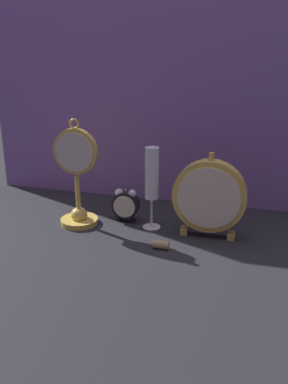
{
  "coord_description": "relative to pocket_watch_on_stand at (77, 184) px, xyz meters",
  "views": [
    {
      "loc": [
        0.3,
        -1.01,
        0.51
      ],
      "look_at": [
        0.0,
        0.08,
        0.11
      ],
      "focal_mm": 40.0,
      "sensor_mm": 36.0,
      "label": 1
    }
  ],
  "objects": [
    {
      "name": "ground_plane",
      "position": [
        0.19,
        -0.06,
        -0.12
      ],
      "size": [
        4.0,
        4.0,
        0.0
      ],
      "primitive_type": "plane",
      "color": "#232328"
    },
    {
      "name": "fabric_backdrop_drape",
      "position": [
        0.19,
        0.27,
        0.24
      ],
      "size": [
        1.2,
        0.01,
        0.74
      ],
      "primitive_type": "cube",
      "color": "#8460A8",
      "rests_on": "ground_plane"
    },
    {
      "name": "pocket_watch_on_stand",
      "position": [
        0.0,
        0.0,
        0.0
      ],
      "size": [
        0.13,
        0.11,
        0.31
      ],
      "color": "gold",
      "rests_on": "ground_plane"
    },
    {
      "name": "alarm_clock_twin_bell",
      "position": [
        0.13,
        0.05,
        -0.07
      ],
      "size": [
        0.08,
        0.03,
        0.1
      ],
      "color": "black",
      "rests_on": "ground_plane"
    },
    {
      "name": "mantel_clock_silver",
      "position": [
        0.38,
        0.01,
        -0.01
      ],
      "size": [
        0.2,
        0.04,
        0.24
      ],
      "color": "gold",
      "rests_on": "ground_plane"
    },
    {
      "name": "champagne_flute",
      "position": [
        0.21,
        0.03,
        0.02
      ],
      "size": [
        0.05,
        0.05,
        0.24
      ],
      "color": "silver",
      "rests_on": "ground_plane"
    },
    {
      "name": "wine_cork",
      "position": [
        0.27,
        -0.09,
        -0.11
      ],
      "size": [
        0.04,
        0.02,
        0.02
      ],
      "primitive_type": "cylinder",
      "rotation": [
        0.0,
        1.57,
        0.0
      ],
      "color": "tan",
      "rests_on": "ground_plane"
    }
  ]
}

